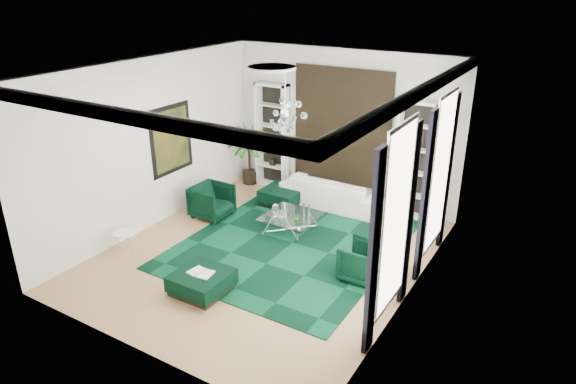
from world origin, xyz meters
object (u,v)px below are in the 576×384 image
Objects in this scene: palm at (249,145)px; armchair_left at (212,201)px; sofa at (333,192)px; ottoman_side at (283,196)px; armchair_right at (363,262)px; ottoman_front at (202,282)px; coffee_table at (291,224)px; side_table at (126,242)px.

armchair_left is at bearing -78.07° from palm.
sofa is 1.27m from ottoman_side.
armchair_left is 1.08× the size of armchair_right.
ottoman_front is (1.85, -2.60, -0.20)m from armchair_left.
coffee_table is at bearing 86.28° from ottoman_front.
coffee_table is 2.88m from ottoman_front.
armchair_left is 0.91× the size of ottoman_front.
palm reaches higher than sofa.
ottoman_front is at bearing -93.72° from coffee_table.
ottoman_front is at bearing -7.75° from side_table.
armchair_right is 2.36m from coffee_table.
coffee_table is at bearing 45.87° from side_table.
armchair_left is 0.40× the size of palm.
armchair_right is 5.56m from palm.
armchair_right is 0.37× the size of palm.
ottoman_front is (-2.33, -1.91, -0.17)m from armchair_right.
armchair_right is 4.90m from side_table.
side_table is (-0.45, -2.29, -0.17)m from armchair_left.
palm is at bearing 141.72° from coffee_table.
side_table is at bearing 172.25° from ottoman_front.
ottoman_side is (-0.97, 1.20, 0.01)m from coffee_table.
palm is at bearing -4.29° from sofa.
ottoman_side is at bearing 27.13° from sofa.
ottoman_side is at bearing -35.84° from armchair_left.
armchair_right is at bearing -24.30° from coffee_table.
sofa is 1.18× the size of palm.
coffee_table is 1.54m from ottoman_side.
armchair_left reaches higher than coffee_table.
sofa is 5.60× the size of side_table.
armchair_left reaches higher than ottoman_side.
sofa is at bearing -46.86° from armchair_left.
coffee_table is at bearing -51.25° from ottoman_side.
armchair_left is 3.20m from ottoman_front.
ottoman_front is (-0.19, -2.88, -0.01)m from coffee_table.
ottoman_side is at bearing 100.82° from ottoman_front.
side_table is at bearing -89.72° from palm.
sofa is 2.70× the size of ottoman_front.
palm reaches higher than armchair_left.
sofa is 2.22× the size of coffee_table.
ottoman_side is at bearing -124.91° from armchair_right.
armchair_left is 0.92× the size of ottoman_side.
armchair_right reaches higher than ottoman_front.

